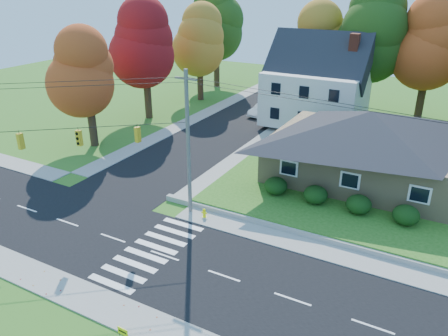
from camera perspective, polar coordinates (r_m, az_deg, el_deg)
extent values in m
plane|color=#3D7923|center=(26.58, -7.76, -11.31)|extent=(120.00, 120.00, 0.00)
cube|color=black|center=(26.57, -7.76, -11.29)|extent=(90.00, 8.00, 0.02)
cube|color=black|center=(50.59, 2.14, 6.21)|extent=(8.00, 44.00, 0.02)
cube|color=#9C9A90|center=(30.05, -2.17, -6.53)|extent=(90.00, 2.00, 0.08)
cube|color=#9C9A90|center=(23.61, -15.18, -17.07)|extent=(90.00, 2.00, 0.08)
cube|color=#3D7923|center=(41.06, 25.90, -0.12)|extent=(30.00, 30.00, 0.50)
cube|color=tan|center=(36.14, 17.98, 1.28)|extent=(14.00, 10.00, 3.20)
pyramid|color=#26262B|center=(35.25, 18.53, 5.34)|extent=(14.60, 10.60, 2.20)
cube|color=silver|center=(48.67, 11.84, 9.05)|extent=(10.00, 8.00, 5.60)
pyramid|color=#26262B|center=(47.86, 12.24, 13.68)|extent=(10.40, 8.40, 2.40)
cube|color=brown|center=(47.37, 16.14, 10.73)|extent=(0.90, 0.90, 9.60)
ellipsoid|color=#163A10|center=(32.20, 6.78, -2.31)|extent=(1.70, 1.70, 1.27)
ellipsoid|color=#163A10|center=(31.36, 11.86, -3.42)|extent=(1.70, 1.70, 1.27)
ellipsoid|color=#163A10|center=(30.79, 17.19, -4.56)|extent=(1.70, 1.70, 1.27)
ellipsoid|color=#163A10|center=(30.50, 22.68, -5.68)|extent=(1.70, 1.70, 1.27)
cylinder|color=#666059|center=(28.80, -4.69, 2.96)|extent=(0.26, 0.26, 10.00)
cube|color=#666059|center=(27.57, -5.00, 11.55)|extent=(1.60, 0.12, 0.12)
cube|color=gold|center=(29.45, -25.03, 3.19)|extent=(0.26, 0.34, 1.00)
cube|color=gold|center=(28.71, -18.39, 3.75)|extent=(0.34, 0.26, 1.00)
cube|color=gold|center=(28.39, -11.21, 4.30)|extent=(0.26, 0.34, 1.00)
cylinder|color=black|center=(28.79, -21.56, 4.72)|extent=(13.02, 10.43, 0.04)
cylinder|color=#3F2A19|center=(54.85, 11.74, 10.56)|extent=(0.80, 0.80, 5.40)
sphere|color=#B57923|center=(54.14, 12.09, 14.58)|extent=(6.72, 6.72, 6.72)
sphere|color=#B57923|center=(53.91, 12.25, 16.34)|extent=(5.91, 5.91, 5.91)
sphere|color=#B57923|center=(53.74, 12.40, 18.11)|extent=(5.11, 5.11, 5.11)
cylinder|color=#3F2A19|center=(52.42, 17.77, 9.85)|extent=(0.86, 0.86, 6.30)
sphere|color=#294B15|center=(51.61, 18.41, 14.75)|extent=(7.84, 7.84, 7.84)
sphere|color=#294B15|center=(51.39, 18.70, 16.89)|extent=(6.90, 6.90, 6.90)
sphere|color=#294B15|center=(51.24, 19.00, 19.06)|extent=(5.96, 5.96, 5.96)
cylinder|color=#3F2A19|center=(52.70, 24.39, 8.69)|extent=(0.83, 0.83, 5.85)
sphere|color=#C2471B|center=(51.93, 25.18, 13.18)|extent=(7.28, 7.28, 7.28)
sphere|color=#C2471B|center=(51.70, 25.54, 15.14)|extent=(6.41, 6.41, 6.41)
sphere|color=#C2471B|center=(51.53, 25.90, 17.13)|extent=(5.53, 5.53, 5.53)
cylinder|color=#3F2A19|center=(44.06, -16.87, 5.90)|extent=(0.77, 0.77, 4.95)
sphere|color=#C2471B|center=(43.17, -17.43, 10.41)|extent=(6.16, 6.16, 6.16)
sphere|color=#C2471B|center=(42.87, -17.68, 12.41)|extent=(5.42, 5.42, 5.42)
sphere|color=#C2471B|center=(42.63, -17.94, 14.43)|extent=(4.68, 4.68, 4.68)
cylinder|color=#3F2A19|center=(51.74, -9.95, 9.62)|extent=(0.83, 0.83, 5.85)
sphere|color=maroon|center=(50.91, -10.29, 14.23)|extent=(7.28, 7.28, 7.28)
sphere|color=maroon|center=(50.66, -10.44, 16.26)|extent=(6.41, 6.41, 6.41)
sphere|color=maroon|center=(50.47, -10.60, 18.30)|extent=(5.53, 5.53, 5.53)
cylinder|color=#3F2A19|center=(59.22, -3.12, 11.46)|extent=(0.80, 0.80, 5.40)
sphere|color=#B57923|center=(58.52, -3.21, 15.19)|extent=(6.72, 6.72, 6.72)
sphere|color=#B57923|center=(58.30, -3.25, 16.82)|extent=(5.91, 5.91, 5.91)
sphere|color=#B57923|center=(58.13, -3.28, 18.47)|extent=(5.11, 5.11, 5.11)
cylinder|color=#3F2A19|center=(66.89, -0.96, 13.28)|extent=(0.86, 0.86, 6.30)
sphere|color=#294B15|center=(66.22, -0.99, 17.16)|extent=(7.84, 7.84, 7.84)
sphere|color=#294B15|center=(66.03, -1.00, 18.85)|extent=(6.90, 6.90, 6.90)
sphere|color=#294B15|center=(65.90, -1.01, 20.55)|extent=(5.96, 5.96, 5.96)
imported|color=white|center=(52.61, 5.01, 7.62)|extent=(2.22, 4.42, 1.39)
cylinder|color=#FEFF01|center=(30.13, -2.58, -6.44)|extent=(0.31, 0.31, 0.09)
cylinder|color=#FEFF01|center=(30.01, -2.59, -6.01)|extent=(0.21, 0.21, 0.48)
sphere|color=#FEFF01|center=(29.87, -2.60, -5.53)|extent=(0.22, 0.22, 0.22)
cylinder|color=#FEFF01|center=(29.96, -2.59, -5.87)|extent=(0.40, 0.17, 0.10)
cylinder|color=black|center=(21.72, -13.47, -20.43)|extent=(0.02, 0.02, 0.48)
cube|color=#FDFF0D|center=(21.41, -13.09, -20.10)|extent=(0.58, 0.05, 0.38)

